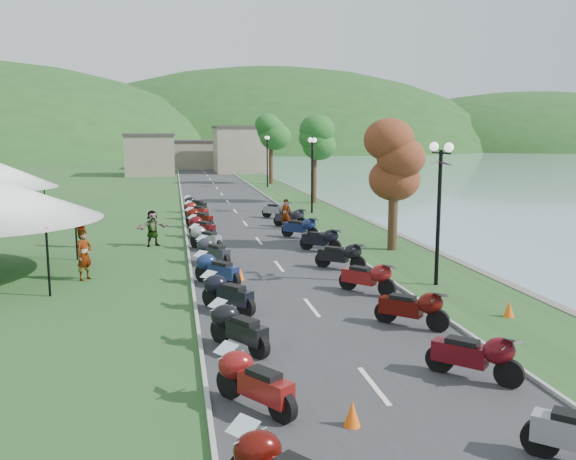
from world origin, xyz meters
TOP-DOWN VIEW (x-y plane):
  - road at (0.00, 40.00)m, footprint 7.00×120.00m
  - hills_backdrop at (0.00, 200.00)m, footprint 360.00×120.00m
  - far_building at (-2.00, 85.00)m, footprint 18.00×16.00m
  - moto_row_left at (-2.68, 17.71)m, footprint 2.60×45.95m
  - moto_row_right at (2.29, 19.21)m, footprint 2.60×35.75m
  - tree_lakeside at (5.77, 24.58)m, footprint 2.29×2.29m
  - pedestrian_a at (-7.43, 21.15)m, footprint 0.81×0.84m
  - pedestrian_b at (-11.05, 33.40)m, footprint 0.89×0.56m
  - traffic_cone_near at (-0.97, 8.33)m, footprint 0.32×0.32m

SIDE VIEW (x-z plane):
  - hills_backdrop at x=0.00m, z-range -38.00..38.00m
  - pedestrian_a at x=-7.43m, z-range -0.93..0.93m
  - pedestrian_b at x=-11.05m, z-range -0.87..0.87m
  - road at x=0.00m, z-range 0.00..0.02m
  - traffic_cone_near at x=-0.97m, z-range 0.00..0.51m
  - moto_row_left at x=-2.68m, z-range 0.00..1.10m
  - moto_row_right at x=2.29m, z-range 0.00..1.10m
  - far_building at x=-2.00m, z-range 0.00..5.00m
  - tree_lakeside at x=5.77m, z-range 0.00..6.35m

